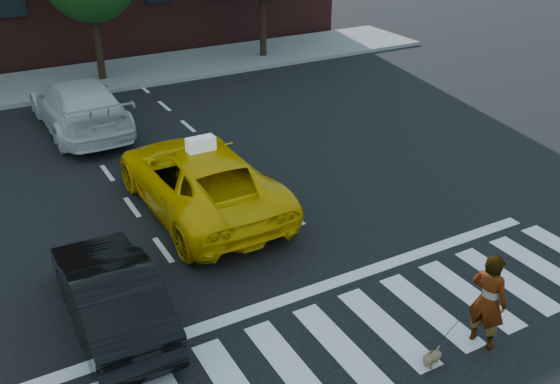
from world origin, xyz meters
name	(u,v)px	position (x,y,z in m)	size (l,w,h in m)	color
ground	(340,346)	(0.00, 0.00, 0.00)	(120.00, 120.00, 0.00)	black
crosswalk	(340,346)	(0.00, 0.00, 0.01)	(13.00, 2.40, 0.01)	silver
stop_line	(293,297)	(0.00, 1.60, 0.01)	(12.00, 0.30, 0.01)	silver
sidewalk_far	(87,79)	(0.00, 17.50, 0.07)	(30.00, 4.00, 0.15)	slate
taxi	(200,178)	(-0.14, 5.75, 0.79)	(2.63, 5.71, 1.59)	#EEB605
black_sedan	(111,293)	(-3.19, 2.50, 0.66)	(1.40, 4.01, 1.32)	black
white_suv	(79,105)	(-1.40, 12.35, 0.80)	(2.24, 5.52, 1.60)	silver
woman	(488,301)	(2.17, -1.10, 0.89)	(0.65, 0.43, 1.79)	#999999
dog	(431,358)	(1.03, -1.11, 0.17)	(0.49, 0.32, 0.29)	#97724D
taxi_sign	(201,144)	(-0.14, 5.55, 1.75)	(0.65, 0.28, 0.32)	white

